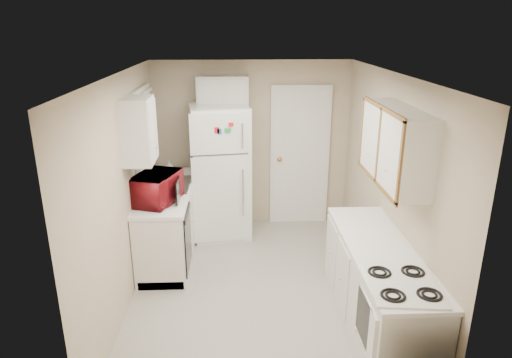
{
  "coord_description": "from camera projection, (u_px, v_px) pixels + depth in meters",
  "views": [
    {
      "loc": [
        -0.22,
        -4.52,
        2.86
      ],
      "look_at": [
        0.0,
        0.5,
        1.15
      ],
      "focal_mm": 32.0,
      "sensor_mm": 36.0,
      "label": 1
    }
  ],
  "objects": [
    {
      "name": "upper_cabinet_left",
      "position": [
        138.0,
        131.0,
        4.78
      ],
      "size": [
        0.3,
        0.45,
        0.7
      ],
      "primitive_type": "cube",
      "color": "silver",
      "rests_on": "wall_left"
    },
    {
      "name": "ceiling",
      "position": [
        258.0,
        74.0,
        4.43
      ],
      "size": [
        3.8,
        3.8,
        0.0
      ],
      "primitive_type": "plane",
      "color": "white",
      "rests_on": "floor"
    },
    {
      "name": "refrigerator",
      "position": [
        220.0,
        172.0,
        6.31
      ],
      "size": [
        0.85,
        0.83,
        1.85
      ],
      "primitive_type": "cube",
      "rotation": [
        0.0,
        0.0,
        0.13
      ],
      "color": "white",
      "rests_on": "floor"
    },
    {
      "name": "floor",
      "position": [
        258.0,
        288.0,
        5.21
      ],
      "size": [
        3.8,
        3.8,
        0.0
      ],
      "primitive_type": "plane",
      "color": "beige",
      "rests_on": "ground"
    },
    {
      "name": "microwave",
      "position": [
        157.0,
        190.0,
        5.25
      ],
      "size": [
        0.69,
        0.51,
        0.41
      ],
      "primitive_type": "imported",
      "rotation": [
        0.0,
        0.0,
        1.27
      ],
      "color": "maroon",
      "rests_on": "left_counter"
    },
    {
      "name": "interior_door",
      "position": [
        300.0,
        157.0,
        6.67
      ],
      "size": [
        0.86,
        0.06,
        2.08
      ],
      "primitive_type": "cube",
      "color": "white",
      "rests_on": "floor"
    },
    {
      "name": "soap_bottle",
      "position": [
        170.0,
        166.0,
        6.28
      ],
      "size": [
        0.09,
        0.1,
        0.18
      ],
      "primitive_type": "imported",
      "rotation": [
        0.0,
        0.0,
        -0.18
      ],
      "color": "white",
      "rests_on": "left_counter"
    },
    {
      "name": "right_counter",
      "position": [
        377.0,
        291.0,
        4.35
      ],
      "size": [
        0.6,
        2.0,
        0.9
      ],
      "primitive_type": "cube",
      "color": "silver",
      "rests_on": "floor"
    },
    {
      "name": "wall_front",
      "position": [
        272.0,
        288.0,
        3.02
      ],
      "size": [
        2.8,
        2.8,
        0.0
      ],
      "primitive_type": "plane",
      "color": "#BFAD92",
      "rests_on": "floor"
    },
    {
      "name": "wall_left",
      "position": [
        124.0,
        192.0,
        4.76
      ],
      "size": [
        3.8,
        3.8,
        0.0
      ],
      "primitive_type": "plane",
      "color": "#BFAD92",
      "rests_on": "floor"
    },
    {
      "name": "window_blinds",
      "position": [
        144.0,
        132.0,
        5.63
      ],
      "size": [
        0.1,
        0.98,
        1.08
      ],
      "primitive_type": "cube",
      "color": "silver",
      "rests_on": "wall_left"
    },
    {
      "name": "stove",
      "position": [
        397.0,
        337.0,
        3.77
      ],
      "size": [
        0.6,
        0.72,
        0.81
      ],
      "primitive_type": "cube",
      "rotation": [
        0.0,
        0.0,
        -0.11
      ],
      "color": "white",
      "rests_on": "floor"
    },
    {
      "name": "upper_cabinet_right",
      "position": [
        396.0,
        145.0,
        4.2
      ],
      "size": [
        0.3,
        1.2,
        0.7
      ],
      "primitive_type": "cube",
      "color": "silver",
      "rests_on": "wall_right"
    },
    {
      "name": "wall_back",
      "position": [
        252.0,
        145.0,
        6.62
      ],
      "size": [
        2.8,
        2.8,
        0.0
      ],
      "primitive_type": "plane",
      "color": "#BFAD92",
      "rests_on": "floor"
    },
    {
      "name": "dishwasher",
      "position": [
        187.0,
        239.0,
        5.3
      ],
      "size": [
        0.03,
        0.58,
        0.72
      ],
      "primitive_type": "cube",
      "color": "black",
      "rests_on": "floor"
    },
    {
      "name": "left_counter",
      "position": [
        169.0,
        222.0,
        5.87
      ],
      "size": [
        0.6,
        1.8,
        0.9
      ],
      "primitive_type": "cube",
      "color": "silver",
      "rests_on": "floor"
    },
    {
      "name": "cabinet_over_fridge",
      "position": [
        223.0,
        91.0,
        6.2
      ],
      "size": [
        0.7,
        0.3,
        0.4
      ],
      "primitive_type": "cube",
      "color": "silver",
      "rests_on": "wall_back"
    },
    {
      "name": "sink",
      "position": [
        169.0,
        188.0,
        5.88
      ],
      "size": [
        0.54,
        0.74,
        0.16
      ],
      "primitive_type": "cube",
      "color": "gray",
      "rests_on": "left_counter"
    },
    {
      "name": "wall_right",
      "position": [
        389.0,
        188.0,
        4.88
      ],
      "size": [
        3.8,
        3.8,
        0.0
      ],
      "primitive_type": "plane",
      "color": "#BFAD92",
      "rests_on": "floor"
    }
  ]
}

